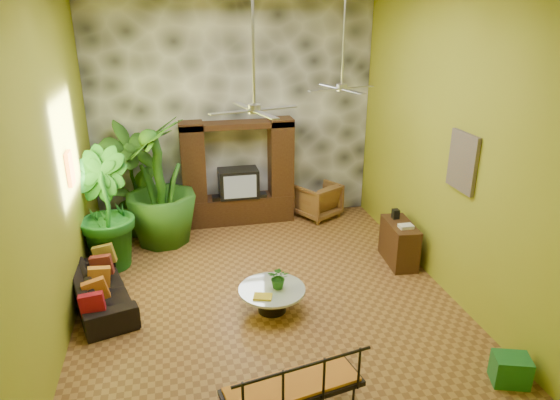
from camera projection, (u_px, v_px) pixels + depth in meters
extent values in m
plane|color=brown|center=(266.00, 294.00, 8.36)|extent=(7.00, 7.00, 0.00)
cube|color=olive|center=(234.00, 107.00, 10.65)|extent=(6.00, 0.02, 5.00)
cube|color=olive|center=(50.00, 162.00, 6.86)|extent=(0.02, 7.00, 5.00)
cube|color=olive|center=(446.00, 139.00, 8.06)|extent=(0.02, 7.00, 5.00)
cube|color=#33353A|center=(234.00, 108.00, 10.59)|extent=(5.98, 0.10, 4.98)
cube|color=#33190E|center=(239.00, 209.00, 11.11)|extent=(2.40, 0.50, 0.60)
cube|color=#33190E|center=(193.00, 169.00, 10.56)|extent=(0.50, 0.48, 2.00)
cube|color=#33190E|center=(281.00, 163.00, 10.94)|extent=(0.50, 0.48, 2.00)
cube|color=#33190E|center=(237.00, 125.00, 10.43)|extent=(2.40, 0.48, 0.12)
cube|color=black|center=(238.00, 183.00, 10.87)|extent=(0.85, 0.52, 0.62)
cube|color=#8C99A8|center=(240.00, 187.00, 10.63)|extent=(0.70, 0.02, 0.50)
cylinder|color=#A3A3A7|center=(253.00, 40.00, 6.48)|extent=(0.04, 0.04, 1.80)
cylinder|color=#A3A3A7|center=(254.00, 109.00, 6.80)|extent=(0.18, 0.18, 0.12)
cube|color=#A3A3A7|center=(278.00, 108.00, 6.96)|extent=(0.58, 0.26, 0.01)
cube|color=#A3A3A7|center=(244.00, 106.00, 7.11)|extent=(0.26, 0.58, 0.01)
cube|color=#A3A3A7|center=(230.00, 113.00, 6.66)|extent=(0.58, 0.26, 0.01)
cube|color=#A3A3A7|center=(266.00, 115.00, 6.51)|extent=(0.26, 0.58, 0.01)
cylinder|color=#A3A3A7|center=(344.00, 33.00, 8.29)|extent=(0.04, 0.04, 1.80)
cylinder|color=#A3A3A7|center=(342.00, 87.00, 8.62)|extent=(0.18, 0.18, 0.12)
cube|color=#A3A3A7|center=(359.00, 87.00, 8.78)|extent=(0.58, 0.26, 0.01)
cube|color=#A3A3A7|center=(330.00, 86.00, 8.92)|extent=(0.26, 0.58, 0.01)
cube|color=#A3A3A7|center=(324.00, 90.00, 8.47)|extent=(0.58, 0.26, 0.01)
cube|color=#A3A3A7|center=(354.00, 92.00, 8.33)|extent=(0.26, 0.58, 0.01)
cube|color=gold|center=(70.00, 169.00, 7.92)|extent=(0.06, 0.32, 0.55)
cube|color=#21547C|center=(463.00, 162.00, 7.57)|extent=(0.06, 0.70, 0.90)
imported|color=black|center=(101.00, 289.00, 7.97)|extent=(1.29, 2.12, 0.58)
imported|color=olive|center=(317.00, 200.00, 11.36)|extent=(1.17, 1.18, 0.79)
imported|color=#2A5F19|center=(133.00, 181.00, 10.13)|extent=(1.49, 1.52, 2.41)
imported|color=#1A6520|center=(103.00, 210.00, 8.94)|extent=(1.49, 1.55, 2.20)
imported|color=#296119|center=(159.00, 183.00, 9.80)|extent=(1.68, 1.68, 2.55)
cylinder|color=black|center=(272.00, 301.00, 7.85)|extent=(0.44, 0.44, 0.36)
cylinder|color=silver|center=(272.00, 290.00, 7.78)|extent=(1.05, 1.05, 0.04)
imported|color=#24641A|center=(279.00, 277.00, 7.73)|extent=(0.41, 0.39, 0.37)
cube|color=yellow|center=(263.00, 297.00, 7.52)|extent=(0.32, 0.27, 0.03)
cube|color=black|center=(292.00, 388.00, 5.67)|extent=(1.68, 0.83, 0.06)
cube|color=orange|center=(292.00, 385.00, 5.65)|extent=(1.59, 0.76, 0.06)
cube|color=black|center=(299.00, 387.00, 5.31)|extent=(1.59, 0.34, 0.54)
cube|color=#331B10|center=(399.00, 243.00, 9.29)|extent=(0.52, 1.02, 0.79)
cube|color=#1C6928|center=(511.00, 370.00, 6.33)|extent=(0.53, 0.46, 0.39)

